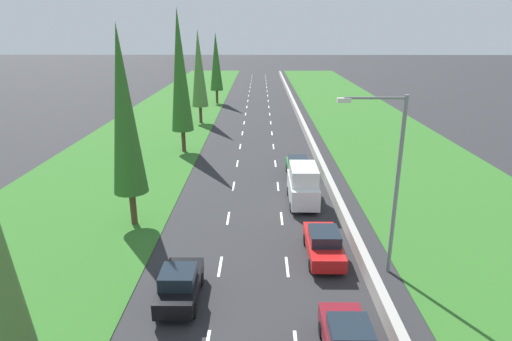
# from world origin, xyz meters

# --- Properties ---
(ground_plane) EXTENTS (300.00, 300.00, 0.00)m
(ground_plane) POSITION_xyz_m (0.00, 60.00, 0.00)
(ground_plane) COLOR #28282B
(ground_plane) RESTS_ON ground
(grass_verge_left) EXTENTS (14.00, 140.00, 0.04)m
(grass_verge_left) POSITION_xyz_m (-12.65, 60.00, 0.02)
(grass_verge_left) COLOR #2D6623
(grass_verge_left) RESTS_ON ground
(grass_verge_right) EXTENTS (14.00, 140.00, 0.04)m
(grass_verge_right) POSITION_xyz_m (14.35, 60.00, 0.02)
(grass_verge_right) COLOR #2D6623
(grass_verge_right) RESTS_ON ground
(median_barrier) EXTENTS (0.44, 120.00, 0.85)m
(median_barrier) POSITION_xyz_m (5.70, 60.00, 0.42)
(median_barrier) COLOR #9E9B93
(median_barrier) RESTS_ON ground
(lane_markings) EXTENTS (3.64, 116.00, 0.01)m
(lane_markings) POSITION_xyz_m (0.00, 60.00, 0.01)
(lane_markings) COLOR white
(lane_markings) RESTS_ON ground
(maroon_hatchback_right_lane) EXTENTS (1.74, 3.90, 1.72)m
(maroon_hatchback_right_lane) POSITION_xyz_m (3.58, 14.41, 0.84)
(maroon_hatchback_right_lane) COLOR maroon
(maroon_hatchback_right_lane) RESTS_ON ground
(red_sedan_right_lane) EXTENTS (1.82, 4.50, 1.64)m
(red_sedan_right_lane) POSITION_xyz_m (3.75, 22.00, 0.81)
(red_sedan_right_lane) COLOR red
(red_sedan_right_lane) RESTS_ON ground
(black_hatchback_left_lane) EXTENTS (1.74, 3.90, 1.72)m
(black_hatchback_left_lane) POSITION_xyz_m (-3.29, 18.01, 0.84)
(black_hatchback_left_lane) COLOR black
(black_hatchback_left_lane) RESTS_ON ground
(white_van_right_lane) EXTENTS (1.96, 4.90, 2.82)m
(white_van_right_lane) POSITION_xyz_m (3.34, 29.61, 1.40)
(white_van_right_lane) COLOR white
(white_van_right_lane) RESTS_ON ground
(green_hatchback_right_lane) EXTENTS (1.74, 3.90, 1.72)m
(green_hatchback_right_lane) POSITION_xyz_m (3.46, 35.58, 0.84)
(green_hatchback_right_lane) COLOR #237A33
(green_hatchback_right_lane) RESTS_ON ground
(poplar_tree_second) EXTENTS (2.10, 2.10, 12.20)m
(poplar_tree_second) POSITION_xyz_m (-7.65, 26.14, 7.15)
(poplar_tree_second) COLOR #4C3823
(poplar_tree_second) RESTS_ON ground
(poplar_tree_third) EXTENTS (2.14, 2.14, 13.73)m
(poplar_tree_third) POSITION_xyz_m (-7.33, 43.05, 7.92)
(poplar_tree_third) COLOR #4C3823
(poplar_tree_third) RESTS_ON ground
(poplar_tree_fourth) EXTENTS (2.09, 2.09, 11.76)m
(poplar_tree_fourth) POSITION_xyz_m (-7.42, 56.88, 6.93)
(poplar_tree_fourth) COLOR #4C3823
(poplar_tree_fourth) RESTS_ON ground
(poplar_tree_fifth) EXTENTS (2.08, 2.08, 11.28)m
(poplar_tree_fifth) POSITION_xyz_m (-6.75, 72.25, 6.69)
(poplar_tree_fifth) COLOR #4C3823
(poplar_tree_fifth) RESTS_ON ground
(street_light_mast) EXTENTS (3.20, 0.28, 9.00)m
(street_light_mast) POSITION_xyz_m (6.53, 20.64, 5.23)
(street_light_mast) COLOR gray
(street_light_mast) RESTS_ON ground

